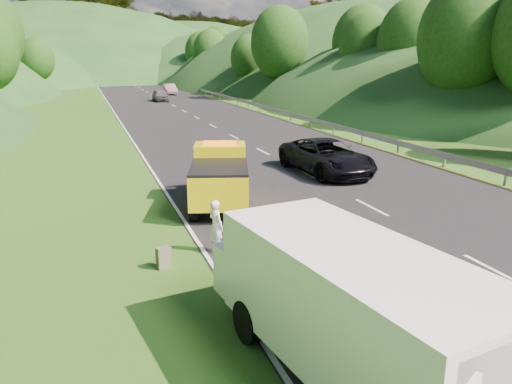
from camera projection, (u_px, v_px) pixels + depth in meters
name	position (u px, v px, depth m)	size (l,w,h in m)	color
ground	(355.00, 258.00, 13.96)	(320.00, 320.00, 0.00)	#38661E
road_surface	(184.00, 111.00, 51.39)	(14.00, 200.00, 0.02)	black
guardrail	(221.00, 100.00, 65.09)	(0.06, 140.00, 1.52)	gray
tree_line_right	(289.00, 94.00, 75.93)	(14.00, 140.00, 14.00)	#285619
hills_backdrop	(131.00, 77.00, 138.90)	(201.00, 288.60, 44.00)	#2D5B23
tow_truck	(220.00, 176.00, 18.64)	(3.34, 5.65, 2.29)	black
white_van	(347.00, 304.00, 8.45)	(3.99, 7.26, 2.45)	black
woman	(217.00, 252.00, 14.36)	(0.56, 0.41, 1.54)	white
child	(321.00, 290.00, 12.02)	(0.52, 0.40, 1.07)	tan
suitcase	(164.00, 258.00, 13.19)	(0.37, 0.20, 0.59)	#545640
passing_suv	(326.00, 173.00, 24.06)	(2.66, 5.76, 1.60)	black
dist_car_a	(161.00, 101.00, 62.95)	(1.74, 4.32, 1.47)	#47464B
dist_car_b	(170.00, 95.00, 74.12)	(1.63, 4.67, 1.54)	#7A515A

